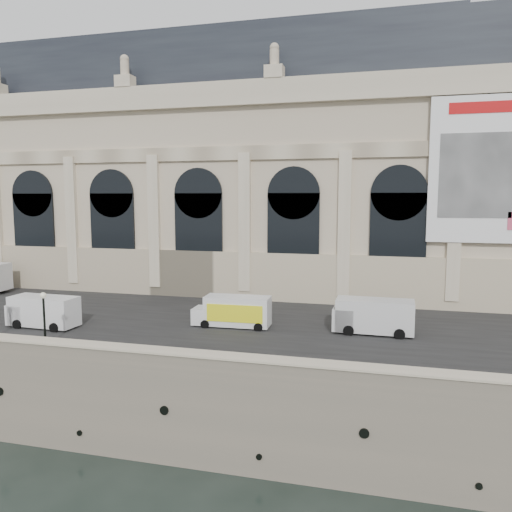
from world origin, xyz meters
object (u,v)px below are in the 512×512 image
at_px(van_c, 370,316).
at_px(lamp_right, 44,321).
at_px(van_b, 41,311).
at_px(box_truck, 233,312).

height_order(van_c, lamp_right, lamp_right).
relative_size(van_b, van_c, 0.95).
distance_m(van_b, box_truck, 15.74).
bearing_deg(lamp_right, van_c, 24.27).
xyz_separation_m(van_b, box_truck, (15.22, 4.00, -0.02)).
xyz_separation_m(van_b, van_c, (26.09, 4.73, 0.08)).
distance_m(van_b, van_c, 26.51).
relative_size(van_b, lamp_right, 1.44).
relative_size(van_c, box_truck, 0.96).
relative_size(box_truck, lamp_right, 1.58).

